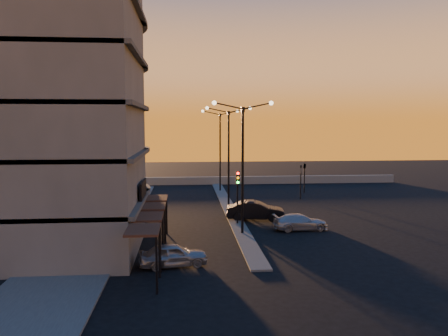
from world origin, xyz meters
TOP-DOWN VIEW (x-y plane):
  - ground at (0.00, 0.00)m, footprint 120.00×120.00m
  - sidewalk_west at (-10.50, 4.00)m, footprint 5.00×40.00m
  - median at (0.00, 10.00)m, footprint 1.20×36.00m
  - parapet at (2.00, 26.00)m, footprint 44.00×0.50m
  - building at (-14.00, 0.03)m, footprint 14.35×17.08m
  - streetlamp_near at (0.00, 0.00)m, footprint 4.32×0.32m
  - streetlamp_mid at (0.00, 10.00)m, footprint 4.32×0.32m
  - streetlamp_far at (0.00, 20.00)m, footprint 4.32×0.32m
  - traffic_light_main at (0.00, 2.87)m, footprint 0.28×0.44m
  - signal_east_a at (8.00, 14.00)m, footprint 0.13×0.16m
  - signal_east_b at (9.50, 18.00)m, footprint 0.42×1.99m
  - car_hatchback at (-4.74, -6.63)m, footprint 3.99×2.14m
  - car_sedan at (1.69, 4.55)m, footprint 4.94×2.32m
  - car_wagon at (4.50, 0.95)m, footprint 4.19×1.90m

SIDE VIEW (x-z plane):
  - ground at x=0.00m, z-range 0.00..0.00m
  - sidewalk_west at x=-10.50m, z-range 0.00..0.12m
  - median at x=0.00m, z-range 0.00..0.12m
  - parapet at x=2.00m, z-range 0.00..1.00m
  - car_wagon at x=4.50m, z-range 0.00..1.19m
  - car_hatchback at x=-4.74m, z-range 0.00..1.29m
  - car_sedan at x=1.69m, z-range 0.00..1.57m
  - signal_east_a at x=8.00m, z-range 0.13..3.73m
  - traffic_light_main at x=0.00m, z-range 0.76..5.01m
  - signal_east_b at x=9.50m, z-range 1.30..4.90m
  - streetlamp_near at x=0.00m, z-range 0.84..10.35m
  - streetlamp_mid at x=0.00m, z-range 0.84..10.35m
  - streetlamp_far at x=0.00m, z-range 0.84..10.35m
  - building at x=-14.00m, z-range -0.59..24.41m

